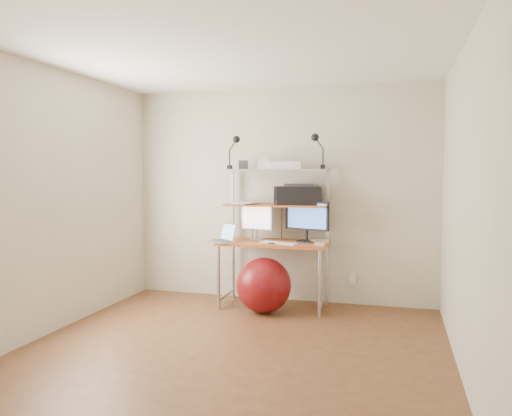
{
  "coord_description": "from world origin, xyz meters",
  "views": [
    {
      "loc": [
        1.32,
        -3.95,
        1.51
      ],
      "look_at": [
        -0.12,
        1.15,
        1.13
      ],
      "focal_mm": 35.0,
      "sensor_mm": 36.0,
      "label": 1
    }
  ],
  "objects": [
    {
      "name": "room",
      "position": [
        0.0,
        0.0,
        1.25
      ],
      "size": [
        3.6,
        3.6,
        3.6
      ],
      "color": "brown",
      "rests_on": "ground"
    },
    {
      "name": "phone",
      "position": [
        0.03,
        1.31,
        0.74
      ],
      "size": [
        0.09,
        0.13,
        0.01
      ],
      "primitive_type": "cube",
      "rotation": [
        0.0,
        0.0,
        -0.3
      ],
      "color": "black",
      "rests_on": "desktop"
    },
    {
      "name": "wall_outlet",
      "position": [
        0.85,
        1.79,
        0.3
      ],
      "size": [
        0.08,
        0.01,
        0.12
      ],
      "primitive_type": "cube",
      "color": "silver",
      "rests_on": "room"
    },
    {
      "name": "clip_lamp_left",
      "position": [
        -0.47,
        1.49,
        1.83
      ],
      "size": [
        0.15,
        0.08,
        0.38
      ],
      "color": "black",
      "rests_on": "top_shelf"
    },
    {
      "name": "printer",
      "position": [
        0.25,
        1.61,
        1.26
      ],
      "size": [
        0.55,
        0.43,
        0.23
      ],
      "rotation": [
        0.0,
        0.0,
        0.21
      ],
      "color": "black",
      "rests_on": "mid_shelf"
    },
    {
      "name": "red_box",
      "position": [
        0.11,
        1.48,
        1.17
      ],
      "size": [
        0.19,
        0.15,
        0.05
      ],
      "primitive_type": "cube",
      "rotation": [
        0.0,
        0.0,
        0.26
      ],
      "color": "red",
      "rests_on": "mid_shelf"
    },
    {
      "name": "scanner",
      "position": [
        0.11,
        1.56,
        1.6
      ],
      "size": [
        0.39,
        0.28,
        0.1
      ],
      "rotation": [
        0.0,
        0.0,
        0.13
      ],
      "color": "silver",
      "rests_on": "top_shelf"
    },
    {
      "name": "paper_stack",
      "position": [
        -0.38,
        1.57,
        1.16
      ],
      "size": [
        0.42,
        0.4,
        0.02
      ],
      "color": "white",
      "rests_on": "mid_shelf"
    },
    {
      "name": "clip_lamp_right",
      "position": [
        0.47,
        1.48,
        1.83
      ],
      "size": [
        0.15,
        0.09,
        0.39
      ],
      "color": "black",
      "rests_on": "top_shelf"
    },
    {
      "name": "laptop",
      "position": [
        -0.52,
        1.28,
        0.78
      ],
      "size": [
        0.38,
        0.38,
        0.26
      ],
      "rotation": [
        0.0,
        0.0,
        -0.74
      ],
      "color": "silver",
      "rests_on": "desktop"
    },
    {
      "name": "computer_desk",
      "position": [
        0.0,
        1.5,
        0.96
      ],
      "size": [
        1.2,
        0.6,
        1.57
      ],
      "color": "#BD5D24",
      "rests_on": "ground"
    },
    {
      "name": "mouse",
      "position": [
        0.54,
        1.3,
        0.75
      ],
      "size": [
        0.1,
        0.08,
        0.02
      ],
      "primitive_type": "cube",
      "rotation": [
        0.0,
        0.0,
        0.25
      ],
      "color": "silver",
      "rests_on": "desktop"
    },
    {
      "name": "box_grey",
      "position": [
        -0.4,
        1.59,
        1.6
      ],
      "size": [
        0.12,
        0.12,
        0.1
      ],
      "primitive_type": "cube",
      "rotation": [
        0.0,
        0.0,
        0.22
      ],
      "color": "#313133",
      "rests_on": "top_shelf"
    },
    {
      "name": "nas_cube",
      "position": [
        0.07,
        1.55,
        1.25
      ],
      "size": [
        0.15,
        0.15,
        0.21
      ],
      "primitive_type": "cube",
      "rotation": [
        0.0,
        0.0,
        -0.07
      ],
      "color": "black",
      "rests_on": "mid_shelf"
    },
    {
      "name": "keyboard",
      "position": [
        0.09,
        1.33,
        0.75
      ],
      "size": [
        0.45,
        0.26,
        0.01
      ],
      "primitive_type": "cube",
      "rotation": [
        0.0,
        0.0,
        -0.35
      ],
      "color": "silver",
      "rests_on": "desktop"
    },
    {
      "name": "exercise_ball",
      "position": [
        -0.04,
        1.18,
        0.3
      ],
      "size": [
        0.6,
        0.6,
        0.6
      ],
      "primitive_type": "sphere",
      "color": "maroon",
      "rests_on": "floor"
    },
    {
      "name": "monitor_black",
      "position": [
        0.36,
        1.54,
        1.01
      ],
      "size": [
        0.51,
        0.22,
        0.53
      ],
      "rotation": [
        0.0,
        0.0,
        -0.31
      ],
      "color": "black",
      "rests_on": "desktop"
    },
    {
      "name": "box_white",
      "position": [
        -0.14,
        1.53,
        1.62
      ],
      "size": [
        0.14,
        0.13,
        0.14
      ],
      "primitive_type": "cube",
      "rotation": [
        0.0,
        0.0,
        0.27
      ],
      "color": "silver",
      "rests_on": "top_shelf"
    },
    {
      "name": "monitor_silver",
      "position": [
        -0.22,
        1.53,
        0.97
      ],
      "size": [
        0.39,
        0.16,
        0.43
      ],
      "rotation": [
        0.0,
        0.0,
        -0.17
      ],
      "color": "#A6A6AB",
      "rests_on": "desktop"
    },
    {
      "name": "mac_mini",
      "position": [
        0.49,
        1.58,
        0.76
      ],
      "size": [
        0.24,
        0.24,
        0.04
      ],
      "primitive_type": "cube",
      "rotation": [
        0.0,
        0.0,
        0.21
      ],
      "color": "silver",
      "rests_on": "desktop"
    }
  ]
}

